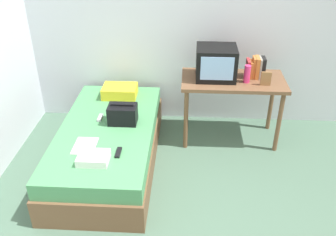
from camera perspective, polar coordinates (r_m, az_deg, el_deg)
The scene contains 14 objects.
ground_plane at distance 3.48m, azimuth 2.52°, elevation -16.15°, with size 8.00×8.00×0.00m, color #4C6B56.
wall_back at distance 4.56m, azimuth 3.44°, elevation 14.78°, with size 5.20×0.10×2.60m, color silver.
bed at distance 4.10m, azimuth -9.06°, elevation -4.10°, with size 1.00×2.00×0.47m.
desk at distance 4.33m, azimuth 9.83°, elevation 4.66°, with size 1.16×0.60×0.78m.
tv at distance 4.21m, azimuth 7.35°, elevation 8.35°, with size 0.44×0.39×0.36m.
water_bottle at distance 4.19m, azimuth 11.98°, elevation 6.59°, with size 0.07×0.07×0.20m, color #E53372.
book_row at distance 4.34m, azimuth 13.24°, elevation 7.46°, with size 0.20×0.16×0.24m.
picture_frame at distance 4.18m, azimuth 14.71°, elevation 5.83°, with size 0.11×0.02×0.16m, color olive.
pillow at distance 4.54m, azimuth -7.36°, elevation 4.07°, with size 0.40×0.29×0.13m, color yellow.
handbag at distance 3.96m, azimuth -6.94°, elevation 0.58°, with size 0.30×0.20×0.23m.
magazine at distance 3.70m, azimuth -12.56°, elevation -4.17°, with size 0.21×0.29×0.01m, color white.
remote_dark at distance 3.54m, azimuth -7.57°, elevation -5.24°, with size 0.04×0.16×0.02m, color black.
remote_silver at distance 4.12m, azimuth -10.32°, elevation 0.04°, with size 0.04×0.14×0.02m, color #B7B7BC.
folded_towel at distance 3.46m, azimuth -11.29°, elevation -6.03°, with size 0.28×0.22×0.07m, color white.
Camera 1 is at (-0.01, -2.39, 2.53)m, focal length 39.95 mm.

